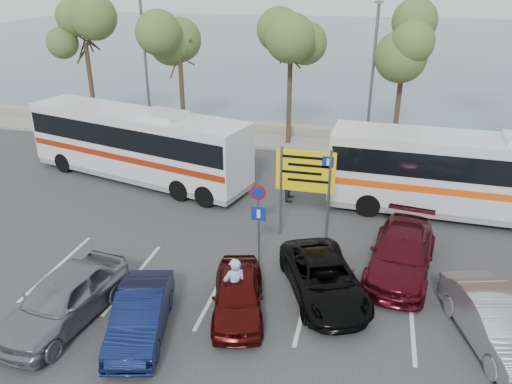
% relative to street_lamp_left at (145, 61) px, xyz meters
% --- Properties ---
extents(ground, '(120.00, 120.00, 0.00)m').
position_rel_street_lamp_left_xyz_m(ground, '(10.00, -13.52, -4.60)').
color(ground, '#333335').
rests_on(ground, ground).
extents(kerb_strip, '(44.00, 2.40, 0.15)m').
position_rel_street_lamp_left_xyz_m(kerb_strip, '(10.00, 0.48, -4.52)').
color(kerb_strip, gray).
rests_on(kerb_strip, ground).
extents(seawall, '(48.00, 0.80, 0.60)m').
position_rel_street_lamp_left_xyz_m(seawall, '(10.00, 2.48, -4.30)').
color(seawall, gray).
rests_on(seawall, ground).
extents(sea, '(140.00, 140.00, 0.00)m').
position_rel_street_lamp_left_xyz_m(sea, '(10.00, 46.48, -4.59)').
color(sea, '#405B66').
rests_on(sea, ground).
extents(tree_far_left, '(3.20, 3.20, 7.60)m').
position_rel_street_lamp_left_xyz_m(tree_far_left, '(-4.00, 0.48, 1.73)').
color(tree_far_left, '#382619').
rests_on(tree_far_left, kerb_strip).
extents(tree_left, '(3.20, 3.20, 7.20)m').
position_rel_street_lamp_left_xyz_m(tree_left, '(2.00, 0.48, 1.41)').
color(tree_left, '#382619').
rests_on(tree_left, kerb_strip).
extents(tree_mid, '(3.20, 3.20, 8.00)m').
position_rel_street_lamp_left_xyz_m(tree_mid, '(8.50, 0.48, 2.06)').
color(tree_mid, '#382619').
rests_on(tree_mid, kerb_strip).
extents(tree_right, '(3.20, 3.20, 7.40)m').
position_rel_street_lamp_left_xyz_m(tree_right, '(14.50, 0.48, 1.57)').
color(tree_right, '#382619').
rests_on(tree_right, kerb_strip).
extents(street_lamp_left, '(0.45, 1.15, 8.01)m').
position_rel_street_lamp_left_xyz_m(street_lamp_left, '(0.00, 0.00, 0.00)').
color(street_lamp_left, slate).
rests_on(street_lamp_left, kerb_strip).
extents(street_lamp_right, '(0.45, 1.15, 8.01)m').
position_rel_street_lamp_left_xyz_m(street_lamp_right, '(13.00, 0.00, 0.00)').
color(street_lamp_right, slate).
rests_on(street_lamp_right, kerb_strip).
extents(direction_sign, '(2.20, 0.12, 3.60)m').
position_rel_street_lamp_left_xyz_m(direction_sign, '(11.00, -10.32, -2.17)').
color(direction_sign, slate).
rests_on(direction_sign, ground).
extents(sign_no_stop, '(0.60, 0.08, 2.35)m').
position_rel_street_lamp_left_xyz_m(sign_no_stop, '(9.40, -11.13, -3.02)').
color(sign_no_stop, slate).
rests_on(sign_no_stop, ground).
extents(sign_parking, '(0.50, 0.07, 2.25)m').
position_rel_street_lamp_left_xyz_m(sign_parking, '(9.80, -12.73, -3.13)').
color(sign_parking, slate).
rests_on(sign_parking, ground).
extents(lane_markings, '(12.02, 4.20, 0.01)m').
position_rel_street_lamp_left_xyz_m(lane_markings, '(8.86, -14.52, -4.60)').
color(lane_markings, silver).
rests_on(lane_markings, ground).
extents(coach_bus_left, '(11.78, 5.37, 3.60)m').
position_rel_street_lamp_left_xyz_m(coach_bus_left, '(2.32, -6.42, -2.93)').
color(coach_bus_left, silver).
rests_on(coach_bus_left, ground).
extents(coach_bus_right, '(11.75, 3.00, 3.63)m').
position_rel_street_lamp_left_xyz_m(coach_bus_right, '(17.50, -7.02, -2.91)').
color(coach_bus_right, silver).
rests_on(coach_bus_right, ground).
extents(car_silver_a, '(2.41, 4.75, 1.55)m').
position_rel_street_lamp_left_xyz_m(car_silver_a, '(5.00, -17.02, -3.82)').
color(car_silver_a, gray).
rests_on(car_silver_a, ground).
extents(car_blue, '(2.22, 4.06, 1.27)m').
position_rel_street_lamp_left_xyz_m(car_blue, '(7.40, -17.02, -3.97)').
color(car_blue, '#0D173F').
rests_on(car_blue, ground).
extents(car_maroon, '(2.73, 5.17, 1.43)m').
position_rel_street_lamp_left_xyz_m(car_maroon, '(14.60, -12.02, -3.89)').
color(car_maroon, '#4C0C17').
rests_on(car_maroon, ground).
extents(car_red, '(2.34, 3.96, 1.26)m').
position_rel_street_lamp_left_xyz_m(car_red, '(9.80, -15.44, -3.97)').
color(car_red, '#440B09').
rests_on(car_red, ground).
extents(suv_black, '(3.64, 4.91, 1.24)m').
position_rel_street_lamp_left_xyz_m(suv_black, '(12.20, -13.99, -3.98)').
color(suv_black, black).
rests_on(suv_black, ground).
extents(car_silver_b, '(2.72, 4.57, 1.42)m').
position_rel_street_lamp_left_xyz_m(car_silver_b, '(17.00, -15.19, -3.89)').
color(car_silver_b, '#929297').
rests_on(car_silver_b, ground).
extents(pedestrian_near, '(0.82, 0.75, 1.88)m').
position_rel_street_lamp_left_xyz_m(pedestrian_near, '(9.73, -15.52, -3.66)').
color(pedestrian_near, '#96B5DB').
rests_on(pedestrian_near, ground).
extents(pedestrian_far, '(0.76, 0.97, 1.95)m').
position_rel_street_lamp_left_xyz_m(pedestrian_far, '(10.00, -7.02, -3.63)').
color(pedestrian_far, '#353D50').
rests_on(pedestrian_far, ground).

